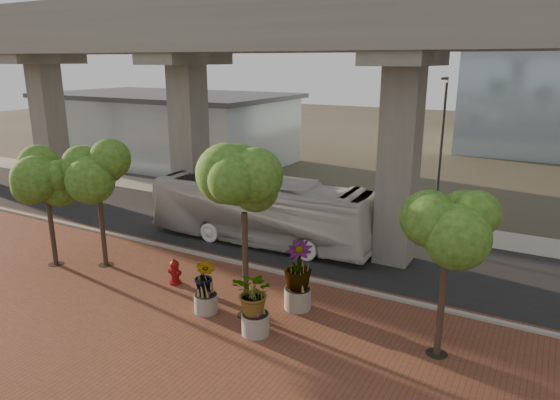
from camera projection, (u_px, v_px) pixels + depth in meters
The scene contains 18 objects.
ground at pixel (263, 252), 24.90m from camera, with size 160.00×160.00×0.00m, color #363327.
brick_plaza at pixel (151, 322), 18.16m from camera, with size 70.00×13.00×0.06m, color brown.
asphalt_road at pixel (283, 239), 26.58m from camera, with size 90.00×8.00×0.04m, color black.
curb_strip at pixel (241, 264), 23.20m from camera, with size 70.00×0.25×0.16m, color gray.
far_sidewalk at pixel (325, 213), 31.21m from camera, with size 90.00×3.00×0.06m, color gray.
transit_viaduct at pixel (283, 101), 24.62m from camera, with size 72.00×5.60×12.40m.
station_pavilion at pixel (168, 127), 46.85m from camera, with size 23.00×13.00×6.30m.
transit_bus at pixel (261, 211), 25.78m from camera, with size 2.84×12.11×3.37m, color silver.
fire_hydrant at pixel (175, 272), 21.09m from camera, with size 0.56×0.50×1.11m.
planter_front at pixel (255, 296), 16.96m from camera, with size 2.15×2.15×2.37m.
planter_right at pixel (298, 269), 18.70m from camera, with size 2.52×2.52×2.69m.
planter_left at pixel (205, 279), 18.51m from camera, with size 1.98×1.98×2.18m.
street_tree_far_west at pixel (45, 178), 22.14m from camera, with size 3.31×3.31×5.64m.
street_tree_near_west at pixel (97, 172), 22.01m from camera, with size 3.17×3.17×5.86m.
street_tree_near_east at pixel (244, 186), 17.24m from camera, with size 3.41×3.41×6.57m.
street_tree_far_east at pixel (450, 219), 14.91m from camera, with size 3.27×3.27×6.11m.
streetlamp_west at pixel (205, 138), 33.37m from camera, with size 0.36×1.04×7.17m.
streetlamp_east at pixel (441, 147), 25.91m from camera, with size 0.42×1.21×8.38m.
Camera 1 is at (12.03, -19.94, 9.22)m, focal length 32.00 mm.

